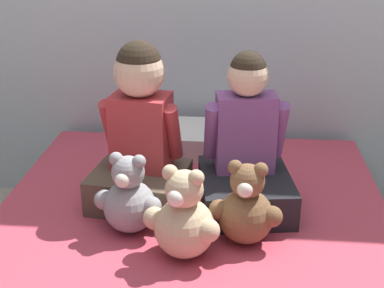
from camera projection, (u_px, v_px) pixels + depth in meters
The scene contains 6 objects.
child_on_left at pixel (140, 136), 2.02m from camera, with size 0.39×0.36×0.63m.
child_on_right at pixel (246, 154), 2.01m from camera, with size 0.39×0.42×0.60m.
teddy_bear_held_by_left_child at pixel (129, 199), 1.88m from camera, with size 0.25×0.19×0.30m.
teddy_bear_held_by_right_child at pixel (246, 209), 1.81m from camera, with size 0.25×0.19×0.30m.
teddy_bear_between_children at pixel (183, 219), 1.73m from camera, with size 0.26×0.20×0.32m.
pillow_at_headboard at pixel (203, 139), 2.56m from camera, with size 0.60×0.32×0.11m.
Camera 1 is at (0.16, -1.53, 1.43)m, focal length 50.00 mm.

